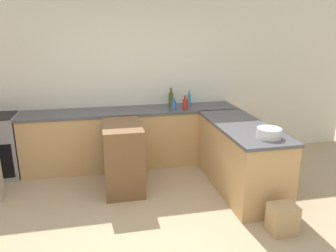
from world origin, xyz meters
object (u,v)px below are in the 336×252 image
olive_oil_bottle (171,99)px  hot_sauce_bottle (185,104)px  dish_soap_bottle (189,100)px  mixing_bowl (269,133)px  paper_bag (283,219)px  water_bottle_blue (174,105)px  island_table (123,157)px

olive_oil_bottle → hot_sauce_bottle: bearing=-61.4°
dish_soap_bottle → hot_sauce_bottle: bearing=-118.2°
mixing_bowl → olive_oil_bottle: olive_oil_bottle is taller
hot_sauce_bottle → dish_soap_bottle: bearing=61.8°
olive_oil_bottle → paper_bag: bearing=-73.2°
olive_oil_bottle → water_bottle_blue: bearing=-92.7°
mixing_bowl → paper_bag: bearing=-95.1°
water_bottle_blue → olive_oil_bottle: 0.25m
water_bottle_blue → island_table: bearing=-140.9°
olive_oil_bottle → hot_sauce_bottle: (0.16, -0.29, -0.03)m
mixing_bowl → hot_sauce_bottle: size_ratio=1.25×
hot_sauce_bottle → paper_bag: 2.30m
mixing_bowl → paper_bag: size_ratio=0.86×
island_table → hot_sauce_bottle: (1.04, 0.66, 0.54)m
water_bottle_blue → paper_bag: 2.38m
mixing_bowl → olive_oil_bottle: size_ratio=0.95×
water_bottle_blue → hot_sauce_bottle: (0.17, -0.05, 0.01)m
hot_sauce_bottle → dish_soap_bottle: size_ratio=0.92×
water_bottle_blue → paper_bag: size_ratio=0.59×
island_table → water_bottle_blue: 1.24m
olive_oil_bottle → paper_bag: 2.61m
island_table → hot_sauce_bottle: size_ratio=4.05×
island_table → dish_soap_bottle: (1.18, 0.92, 0.55)m
olive_oil_bottle → dish_soap_bottle: bearing=-5.6°
olive_oil_bottle → hot_sauce_bottle: size_ratio=1.31×
mixing_bowl → paper_bag: 0.96m
hot_sauce_bottle → dish_soap_bottle: 0.30m
mixing_bowl → water_bottle_blue: size_ratio=1.47×
water_bottle_blue → dish_soap_bottle: size_ratio=0.78×
island_table → paper_bag: bearing=-41.5°
island_table → water_bottle_blue: (0.87, 0.70, 0.53)m
paper_bag → island_table: bearing=138.5°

